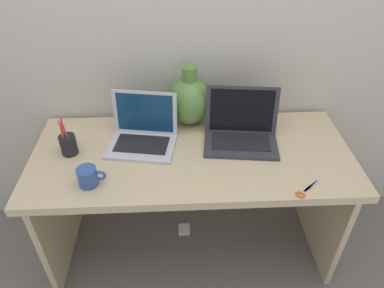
% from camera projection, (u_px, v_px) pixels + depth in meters
% --- Properties ---
extents(ground_plane, '(6.00, 6.00, 0.00)m').
position_uv_depth(ground_plane, '(192.00, 246.00, 2.13)').
color(ground_plane, slate).
extents(back_wall, '(4.40, 0.04, 2.40)m').
position_uv_depth(back_wall, '(188.00, 26.00, 1.69)').
color(back_wall, beige).
rests_on(back_wall, ground).
extents(desk, '(1.52, 0.66, 0.72)m').
position_uv_depth(desk, '(192.00, 176.00, 1.78)').
color(desk, '#D1B78C').
rests_on(desk, ground).
extents(laptop_left, '(0.35, 0.29, 0.24)m').
position_uv_depth(laptop_left, '(143.00, 130.00, 1.73)').
color(laptop_left, silver).
rests_on(laptop_left, desk).
extents(laptop_right, '(0.38, 0.29, 0.25)m').
position_uv_depth(laptop_right, '(241.00, 127.00, 1.74)').
color(laptop_right, '#333338').
rests_on(laptop_right, desk).
extents(green_vase, '(0.22, 0.22, 0.31)m').
position_uv_depth(green_vase, '(190.00, 100.00, 1.83)').
color(green_vase, '#5B843D').
rests_on(green_vase, desk).
extents(coffee_mug, '(0.12, 0.08, 0.08)m').
position_uv_depth(coffee_mug, '(88.00, 177.00, 1.49)').
color(coffee_mug, '#335199').
rests_on(coffee_mug, desk).
extents(pen_cup, '(0.08, 0.08, 0.19)m').
position_uv_depth(pen_cup, '(68.00, 144.00, 1.66)').
color(pen_cup, black).
rests_on(pen_cup, desk).
extents(scissors, '(0.13, 0.11, 0.01)m').
position_uv_depth(scissors, '(304.00, 191.00, 1.48)').
color(scissors, '#B7B7BC').
rests_on(scissors, desk).
extents(power_brick, '(0.07, 0.07, 0.03)m').
position_uv_depth(power_brick, '(184.00, 229.00, 2.21)').
color(power_brick, white).
rests_on(power_brick, ground).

